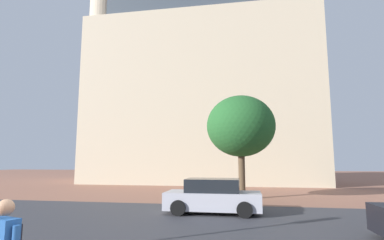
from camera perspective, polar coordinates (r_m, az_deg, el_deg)
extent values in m
plane|color=#93604C|center=(13.67, 1.21, -17.22)|extent=(120.00, 120.00, 0.00)
cube|color=#38383D|center=(11.81, -0.30, -18.71)|extent=(120.00, 8.81, 0.00)
cube|color=beige|center=(33.69, 2.11, 3.16)|extent=(23.81, 11.09, 17.29)
cube|color=#38424C|center=(36.86, 2.03, 18.36)|extent=(21.91, 10.20, 2.40)
cube|color=beige|center=(36.02, 0.07, 14.72)|extent=(4.72, 4.72, 32.07)
cylinder|color=beige|center=(33.41, -17.02, 6.86)|extent=(2.80, 2.80, 21.00)
cylinder|color=beige|center=(30.50, 20.95, 8.74)|extent=(2.80, 2.80, 21.31)
cube|color=black|center=(5.01, -31.20, -18.78)|extent=(0.31, 0.22, 0.40)
sphere|color=#9E7556|center=(4.88, -31.86, -13.91)|extent=(0.22, 0.22, 0.22)
cube|color=#B2B2BC|center=(13.53, 4.00, -14.97)|extent=(4.10, 1.77, 0.74)
cube|color=black|center=(13.47, 3.98, -12.24)|extent=(2.29, 1.56, 0.56)
cylinder|color=black|center=(14.36, 9.97, -15.36)|extent=(0.64, 0.22, 0.64)
cylinder|color=black|center=(12.61, 9.95, -16.43)|extent=(0.64, 0.22, 0.64)
cylinder|color=black|center=(14.63, -1.08, -15.33)|extent=(0.64, 0.22, 0.64)
cylinder|color=black|center=(12.92, -2.65, -16.33)|extent=(0.64, 0.22, 0.64)
cylinder|color=brown|center=(18.58, 9.44, -10.42)|extent=(0.40, 0.40, 2.71)
ellipsoid|color=#235B28|center=(18.69, 9.23, -1.13)|extent=(4.17, 4.17, 3.75)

